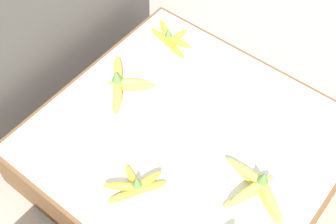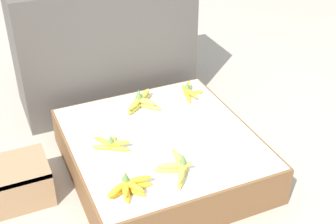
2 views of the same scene
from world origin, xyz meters
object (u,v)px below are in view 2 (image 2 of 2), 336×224
at_px(banana_bunch_front_midleft, 178,167).
at_px(banana_bunch_middle_left, 111,144).
at_px(wooden_crate, 13,183).
at_px(banana_bunch_back_midright, 189,91).
at_px(banana_bunch_front_left, 129,187).
at_px(banana_bunch_back_midleft, 142,102).

distance_m(banana_bunch_front_midleft, banana_bunch_middle_left, 0.37).
distance_m(wooden_crate, banana_bunch_back_midright, 1.08).
bearing_deg(banana_bunch_front_left, banana_bunch_front_midleft, 8.87).
bearing_deg(banana_bunch_front_midleft, banana_bunch_back_midleft, 84.83).
distance_m(banana_bunch_front_midleft, banana_bunch_back_midright, 0.70).
distance_m(banana_bunch_front_left, banana_bunch_middle_left, 0.33).
bearing_deg(wooden_crate, banana_bunch_middle_left, -9.13).
height_order(wooden_crate, banana_bunch_middle_left, banana_bunch_middle_left).
bearing_deg(banana_bunch_back_midright, wooden_crate, -167.35).
bearing_deg(banana_bunch_middle_left, banana_bunch_front_left, -95.05).
bearing_deg(banana_bunch_middle_left, banana_bunch_back_midright, 28.68).
bearing_deg(banana_bunch_back_midleft, wooden_crate, -163.44).
relative_size(wooden_crate, banana_bunch_middle_left, 1.91).
relative_size(banana_bunch_front_midleft, banana_bunch_back_midright, 1.25).
height_order(banana_bunch_front_midleft, banana_bunch_back_midright, banana_bunch_front_midleft).
xyz_separation_m(banana_bunch_front_midleft, banana_bunch_middle_left, (-0.22, 0.29, -0.00)).
distance_m(banana_bunch_back_midleft, banana_bunch_back_midright, 0.29).
distance_m(wooden_crate, banana_bunch_back_midleft, 0.80).
height_order(banana_bunch_front_midleft, banana_bunch_back_midleft, banana_bunch_back_midleft).
xyz_separation_m(banana_bunch_middle_left, banana_bunch_back_midright, (0.57, 0.31, -0.00)).
bearing_deg(banana_bunch_front_left, banana_bunch_middle_left, 84.95).
bearing_deg(banana_bunch_middle_left, banana_bunch_back_midleft, 47.57).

